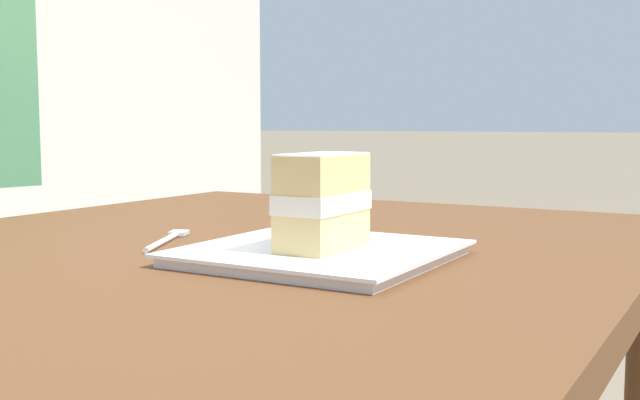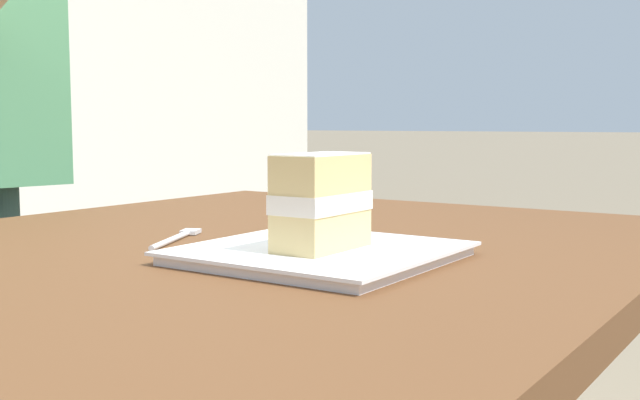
{
  "view_description": "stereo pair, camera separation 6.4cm",
  "coord_description": "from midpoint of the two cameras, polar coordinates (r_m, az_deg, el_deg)",
  "views": [
    {
      "loc": [
        0.64,
        0.61,
        0.89
      ],
      "look_at": [
        -0.14,
        0.16,
        0.8
      ],
      "focal_mm": 43.07,
      "sensor_mm": 36.0,
      "label": 1
    },
    {
      "loc": [
        0.61,
        0.67,
        0.89
      ],
      "look_at": [
        -0.14,
        0.16,
        0.8
      ],
      "focal_mm": 43.07,
      "sensor_mm": 36.0,
      "label": 2
    }
  ],
  "objects": [
    {
      "name": "cake_slice",
      "position": [
        0.89,
        2.15,
        -0.13
      ],
      "size": [
        0.12,
        0.07,
        0.11
      ],
      "color": "#E0C17A",
      "rests_on": "dessert_plate"
    },
    {
      "name": "patio_table",
      "position": [
        0.93,
        -11.4,
        -9.5
      ],
      "size": [
        1.65,
        1.04,
        0.73
      ],
      "color": "brown",
      "rests_on": "ground"
    },
    {
      "name": "dessert_fork",
      "position": [
        1.08,
        -8.9,
        -2.77
      ],
      "size": [
        0.16,
        0.09,
        0.01
      ],
      "color": "silver",
      "rests_on": "patio_table"
    },
    {
      "name": "dessert_plate",
      "position": [
        0.92,
        2.0,
        -3.98
      ],
      "size": [
        0.29,
        0.29,
        0.02
      ],
      "color": "white",
      "rests_on": "patio_table"
    }
  ]
}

